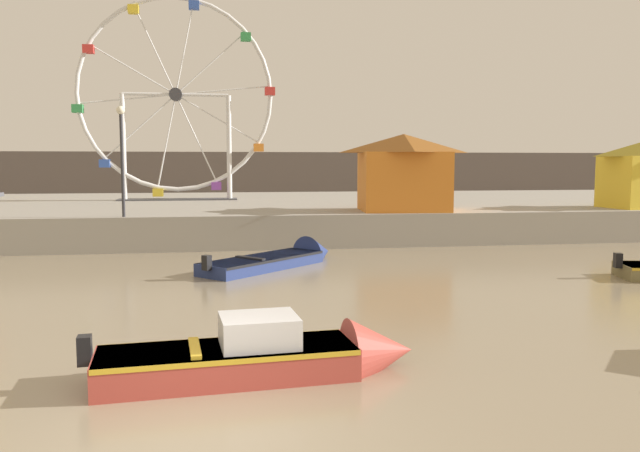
{
  "coord_description": "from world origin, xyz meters",
  "views": [
    {
      "loc": [
        0.31,
        -7.61,
        3.38
      ],
      "look_at": [
        3.35,
        11.46,
        1.48
      ],
      "focal_mm": 35.41,
      "sensor_mm": 36.0,
      "label": 1
    }
  ],
  "objects_px": {
    "ferris_wheel_white_frame": "(176,99)",
    "promenade_lamp_near": "(122,145)",
    "carnival_booth_orange_canopy": "(403,171)",
    "motorboat_navy_blue": "(287,258)",
    "motorboat_faded_red": "(279,355)"
  },
  "relations": [
    {
      "from": "motorboat_navy_blue",
      "to": "promenade_lamp_near",
      "type": "relative_size",
      "value": 1.24
    },
    {
      "from": "motorboat_navy_blue",
      "to": "carnival_booth_orange_canopy",
      "type": "xyz_separation_m",
      "value": [
        5.63,
        5.34,
        2.86
      ]
    },
    {
      "from": "ferris_wheel_white_frame",
      "to": "carnival_booth_orange_canopy",
      "type": "distance_m",
      "value": 14.55
    },
    {
      "from": "carnival_booth_orange_canopy",
      "to": "promenade_lamp_near",
      "type": "distance_m",
      "value": 11.62
    },
    {
      "from": "carnival_booth_orange_canopy",
      "to": "promenade_lamp_near",
      "type": "height_order",
      "value": "promenade_lamp_near"
    },
    {
      "from": "carnival_booth_orange_canopy",
      "to": "motorboat_faded_red",
      "type": "bearing_deg",
      "value": -107.08
    },
    {
      "from": "motorboat_navy_blue",
      "to": "ferris_wheel_white_frame",
      "type": "distance_m",
      "value": 17.06
    },
    {
      "from": "motorboat_faded_red",
      "to": "promenade_lamp_near",
      "type": "height_order",
      "value": "promenade_lamp_near"
    },
    {
      "from": "ferris_wheel_white_frame",
      "to": "promenade_lamp_near",
      "type": "xyz_separation_m",
      "value": [
        -1.34,
        -11.11,
        -2.89
      ]
    },
    {
      "from": "promenade_lamp_near",
      "to": "ferris_wheel_white_frame",
      "type": "bearing_deg",
      "value": 83.15
    },
    {
      "from": "ferris_wheel_white_frame",
      "to": "motorboat_navy_blue",
      "type": "bearing_deg",
      "value": -73.25
    },
    {
      "from": "promenade_lamp_near",
      "to": "motorboat_faded_red",
      "type": "bearing_deg",
      "value": -73.29
    },
    {
      "from": "ferris_wheel_white_frame",
      "to": "motorboat_faded_red",
      "type": "bearing_deg",
      "value": -83.05
    },
    {
      "from": "carnival_booth_orange_canopy",
      "to": "promenade_lamp_near",
      "type": "xyz_separation_m",
      "value": [
        -11.49,
        -1.45,
        1.0
      ]
    },
    {
      "from": "ferris_wheel_white_frame",
      "to": "promenade_lamp_near",
      "type": "bearing_deg",
      "value": -96.85
    }
  ]
}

